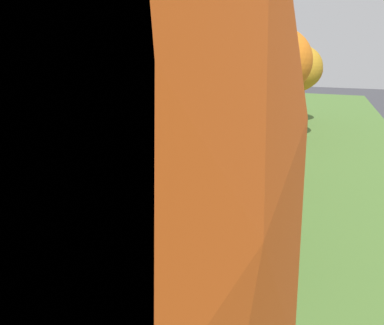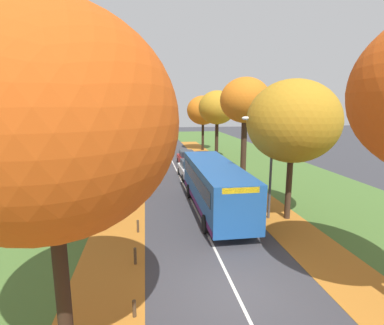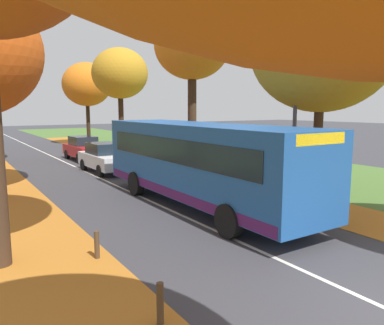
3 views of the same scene
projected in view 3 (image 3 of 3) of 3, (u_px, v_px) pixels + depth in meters
name	position (u px, v px, depth m)	size (l,w,h in m)	color
leaf_litter_left	(4.00, 196.00, 15.12)	(2.80, 60.00, 0.00)	#B26B23
grass_verge_right	(201.00, 156.00, 27.54)	(12.00, 90.00, 0.01)	#476B2D
leaf_litter_right	(194.00, 174.00, 20.08)	(2.80, 60.00, 0.00)	#B26B23
road_centre_line	(76.00, 167.00, 22.58)	(0.12, 80.00, 0.01)	silver
tree_right_near	(322.00, 47.00, 13.24)	(5.11, 5.11, 7.97)	#422D1E
tree_right_mid	(192.00, 46.00, 20.36)	(4.17, 4.17, 8.82)	#382619
tree_right_far	(120.00, 74.00, 29.59)	(4.42, 4.42, 8.25)	black
tree_right_distant	(87.00, 85.00, 36.08)	(4.64, 4.64, 7.89)	black
bollard_second	(160.00, 304.00, 6.09)	(0.12, 0.12, 0.72)	#4C3823
bollard_third	(97.00, 245.00, 8.79)	(0.12, 0.12, 0.67)	#4C3823
streetlamp_right	(289.00, 102.00, 12.91)	(1.89, 0.28, 6.00)	#47474C
bus	(199.00, 160.00, 13.31)	(2.70, 10.41, 2.98)	#1E5199
car_white_lead	(105.00, 158.00, 20.69)	(1.85, 4.24, 1.62)	silver
car_red_following	(84.00, 148.00, 25.52)	(1.87, 4.24, 1.62)	#B21919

